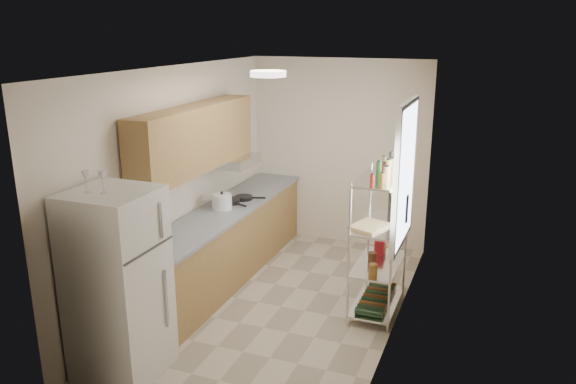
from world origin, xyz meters
name	(u,v)px	position (x,y,z in m)	size (l,w,h in m)	color
room	(281,195)	(0.00, 0.00, 1.30)	(2.52, 4.42, 2.62)	#BEB19A
counter_run	(224,244)	(-0.92, 0.44, 0.45)	(0.63, 3.51, 0.90)	#A07644
upper_cabinets	(195,138)	(-1.05, 0.10, 1.81)	(0.33, 2.20, 0.72)	#A07644
range_hood	(233,160)	(-1.00, 0.90, 1.39)	(0.50, 0.60, 0.12)	#B7BABC
window	(405,174)	(1.23, 0.35, 1.55)	(0.06, 1.00, 1.46)	white
bakers_rack	(380,215)	(1.00, 0.30, 1.11)	(0.45, 0.90, 1.73)	silver
ceiling_dome	(268,74)	(0.00, -0.30, 2.57)	(0.34, 0.34, 0.06)	white
refrigerator	(118,285)	(-0.87, -1.63, 0.85)	(0.70, 0.70, 1.69)	silver
wine_glass_a	(103,182)	(-0.87, -1.70, 1.79)	(0.07, 0.07, 0.19)	silver
wine_glass_b	(86,182)	(-1.00, -1.74, 1.79)	(0.07, 0.07, 0.19)	silver
rice_cooker	(222,202)	(-0.92, 0.43, 0.99)	(0.23, 0.23, 0.19)	white
frying_pan_large	(229,201)	(-0.97, 0.68, 0.92)	(0.28, 0.28, 0.05)	black
frying_pan_small	(244,198)	(-0.86, 0.88, 0.92)	(0.22, 0.22, 0.05)	black
cutting_board	(370,226)	(0.93, 0.15, 1.02)	(0.30, 0.39, 0.03)	tan
espresso_machine	(398,205)	(1.15, 0.51, 1.17)	(0.18, 0.27, 0.31)	black
storage_bag	(380,247)	(0.96, 0.57, 0.64)	(0.10, 0.14, 0.16)	red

